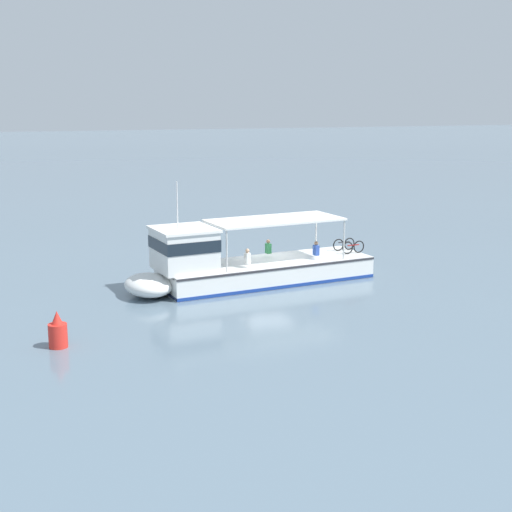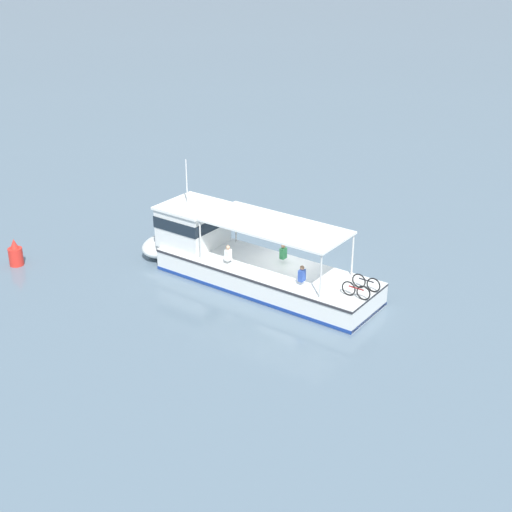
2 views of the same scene
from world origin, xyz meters
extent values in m
plane|color=slate|center=(0.00, 0.00, 0.00)|extent=(400.00, 400.00, 0.00)
cube|color=white|center=(0.53, 1.23, 0.55)|extent=(11.04, 4.15, 1.10)
ellipsoid|color=white|center=(6.71, 1.79, 0.55)|extent=(2.45, 3.13, 1.01)
cube|color=navy|center=(0.53, 1.23, 0.10)|extent=(11.05, 4.19, 0.16)
cube|color=#2D2D33|center=(0.53, 1.23, 1.02)|extent=(11.05, 4.21, 0.10)
cube|color=white|center=(4.92, 1.62, 2.05)|extent=(2.83, 2.94, 1.90)
cube|color=#19232D|center=(4.92, 1.62, 2.38)|extent=(2.88, 3.01, 0.56)
cube|color=white|center=(4.92, 1.62, 3.06)|extent=(3.01, 3.11, 0.12)
cube|color=white|center=(0.08, 1.19, 3.15)|extent=(6.94, 3.53, 0.10)
cylinder|color=silver|center=(3.20, 2.84, 2.10)|extent=(0.08, 0.08, 2.00)
cylinder|color=silver|center=(3.44, 0.13, 2.10)|extent=(0.08, 0.08, 2.00)
cylinder|color=silver|center=(-3.27, 2.26, 2.10)|extent=(0.08, 0.08, 2.00)
cylinder|color=silver|center=(-3.03, -0.45, 2.10)|extent=(0.08, 0.08, 2.00)
cylinder|color=silver|center=(5.21, 1.65, 4.22)|extent=(0.06, 0.06, 2.20)
sphere|color=white|center=(4.08, -0.24, 0.50)|extent=(0.36, 0.36, 0.36)
sphere|color=white|center=(0.79, -0.53, 0.50)|extent=(0.36, 0.36, 0.36)
sphere|color=white|center=(-2.30, -0.81, 0.50)|extent=(0.36, 0.36, 0.36)
torus|color=black|center=(-4.04, 1.27, 1.43)|extent=(0.66, 0.12, 0.66)
torus|color=black|center=(-4.74, 1.21, 1.43)|extent=(0.66, 0.12, 0.66)
cylinder|color=maroon|center=(-4.39, 1.24, 1.55)|extent=(0.70, 0.12, 0.06)
torus|color=black|center=(-3.96, 0.38, 1.43)|extent=(0.66, 0.12, 0.66)
torus|color=black|center=(-4.66, 0.31, 1.43)|extent=(0.66, 0.12, 0.66)
cylinder|color=#232328|center=(-4.31, 0.35, 1.55)|extent=(0.70, 0.12, 0.06)
cube|color=#2D4CA5|center=(-1.94, 1.79, 1.56)|extent=(0.25, 0.34, 0.52)
sphere|color=#9E7051|center=(-1.94, 1.79, 1.93)|extent=(0.20, 0.20, 0.20)
cube|color=#338C4C|center=(0.15, 0.49, 1.56)|extent=(0.25, 0.34, 0.52)
sphere|color=#9E7051|center=(0.15, 0.49, 1.93)|extent=(0.20, 0.20, 0.20)
cube|color=white|center=(1.96, 2.29, 1.56)|extent=(0.25, 0.34, 0.52)
sphere|color=tan|center=(1.96, 2.29, 1.93)|extent=(0.20, 0.20, 0.20)
cylinder|color=red|center=(11.45, 7.57, 0.45)|extent=(0.70, 0.70, 0.90)
cone|color=red|center=(11.45, 7.57, 1.15)|extent=(0.42, 0.42, 0.50)
camera|label=1|loc=(13.76, 33.76, 8.92)|focal=50.21mm
camera|label=2|loc=(-18.91, 24.36, 15.23)|focal=50.72mm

